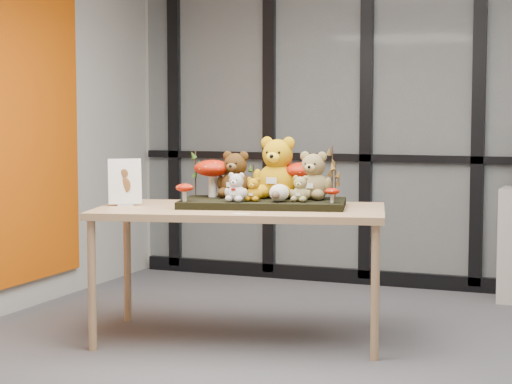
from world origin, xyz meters
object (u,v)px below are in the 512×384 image
at_px(bear_brown_medium, 236,172).
at_px(plush_cream_hedgehog, 279,192).
at_px(bear_pooh_yellow, 278,164).
at_px(mushroom_back_left, 213,176).
at_px(bear_beige_small, 301,187).
at_px(sign_holder, 125,184).
at_px(bear_tan_back, 313,173).
at_px(bear_white_bow, 236,186).
at_px(mushroom_front_right, 332,195).
at_px(display_table, 241,218).
at_px(mushroom_back_right, 301,178).
at_px(bear_small_yellow, 253,188).
at_px(diorama_tray, 263,203).
at_px(mushroom_front_left, 185,192).

xyz_separation_m(bear_brown_medium, plush_cream_hedgehog, (0.36, -0.16, -0.10)).
distance_m(bear_pooh_yellow, mushroom_back_left, 0.43).
bearing_deg(bear_beige_small, sign_holder, 177.26).
distance_m(bear_tan_back, bear_white_bow, 0.51).
distance_m(bear_white_bow, plush_cream_hedgehog, 0.27).
bearing_deg(mushroom_front_right, bear_tan_back, 134.98).
height_order(bear_tan_back, mushroom_back_left, bear_tan_back).
height_order(display_table, plush_cream_hedgehog, plush_cream_hedgehog).
distance_m(plush_cream_hedgehog, sign_holder, 1.00).
distance_m(display_table, mushroom_back_right, 0.48).
distance_m(bear_small_yellow, mushroom_back_left, 0.39).
xyz_separation_m(bear_pooh_yellow, plush_cream_hedgehog, (0.10, -0.24, -0.15)).
bearing_deg(diorama_tray, bear_brown_medium, 149.01).
bearing_deg(bear_tan_back, sign_holder, -174.40).
bearing_deg(diorama_tray, bear_tan_back, 12.85).
height_order(bear_brown_medium, bear_beige_small, bear_brown_medium).
xyz_separation_m(bear_pooh_yellow, bear_small_yellow, (-0.06, -0.26, -0.13)).
xyz_separation_m(diorama_tray, bear_pooh_yellow, (0.04, 0.15, 0.24)).
xyz_separation_m(bear_white_bow, mushroom_back_right, (0.30, 0.36, 0.03)).
bearing_deg(bear_pooh_yellow, bear_tan_back, -14.83).
bearing_deg(plush_cream_hedgehog, bear_beige_small, 11.09).
bearing_deg(bear_small_yellow, bear_tan_back, 26.02).
height_order(bear_tan_back, mushroom_back_right, bear_tan_back).
distance_m(display_table, diorama_tray, 0.17).
bearing_deg(display_table, mushroom_back_left, 136.02).
distance_m(bear_tan_back, bear_small_yellow, 0.41).
xyz_separation_m(bear_brown_medium, mushroom_front_right, (0.68, -0.10, -0.11)).
relative_size(diorama_tray, mushroom_back_right, 4.04).
relative_size(bear_brown_medium, mushroom_front_left, 2.69).
bearing_deg(plush_cream_hedgehog, bear_brown_medium, 141.92).
xyz_separation_m(bear_small_yellow, bear_beige_small, (0.28, 0.08, 0.01)).
xyz_separation_m(bear_pooh_yellow, mushroom_back_right, (0.15, 0.03, -0.09)).
bearing_deg(bear_pooh_yellow, mushroom_front_right, -37.50).
distance_m(plush_cream_hedgehog, mushroom_back_right, 0.29).
height_order(bear_tan_back, bear_small_yellow, bear_tan_back).
bearing_deg(bear_small_yellow, bear_beige_small, 0.83).
bearing_deg(diorama_tray, mushroom_back_right, 29.53).
xyz_separation_m(mushroom_back_left, mushroom_back_right, (0.56, 0.13, -0.01)).
bearing_deg(mushroom_back_right, sign_holder, -156.82).
distance_m(plush_cream_hedgehog, mushroom_front_left, 0.58).
height_order(display_table, mushroom_front_right, mushroom_front_right).
height_order(bear_white_bow, bear_beige_small, bear_white_bow).
bearing_deg(plush_cream_hedgehog, mushroom_back_right, 65.83).
xyz_separation_m(bear_brown_medium, bear_small_yellow, (0.19, -0.18, -0.08)).
distance_m(bear_small_yellow, mushroom_front_left, 0.43).
bearing_deg(bear_pooh_yellow, bear_white_bow, -129.19).
relative_size(bear_brown_medium, bear_tan_back, 0.99).
bearing_deg(sign_holder, mushroom_back_right, -10.43).
bearing_deg(bear_small_yellow, mushroom_back_left, 141.01).
xyz_separation_m(mushroom_back_left, mushroom_front_right, (0.83, -0.08, -0.08)).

